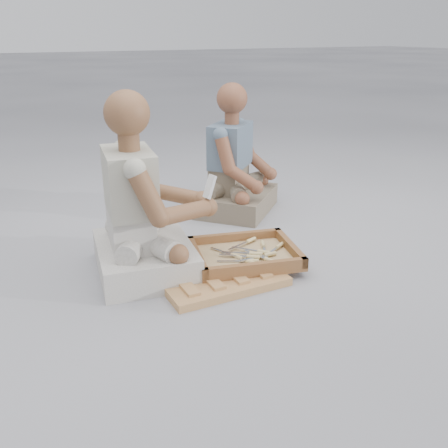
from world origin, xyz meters
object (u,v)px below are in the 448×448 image
carved_panel (220,278)px  craftsman (141,215)px  companion (235,170)px  tool_tray (245,255)px

carved_panel → craftsman: size_ratio=0.65×
companion → carved_panel: bearing=14.7°
carved_panel → tool_tray: tool_tray is taller
carved_panel → craftsman: (-0.31, 0.29, 0.30)m
carved_panel → companion: companion is taller
carved_panel → tool_tray: size_ratio=0.96×
craftsman → companion: (0.89, 0.63, -0.03)m
carved_panel → craftsman: craftsman is taller
craftsman → companion: 1.09m
craftsman → companion: bearing=134.1°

